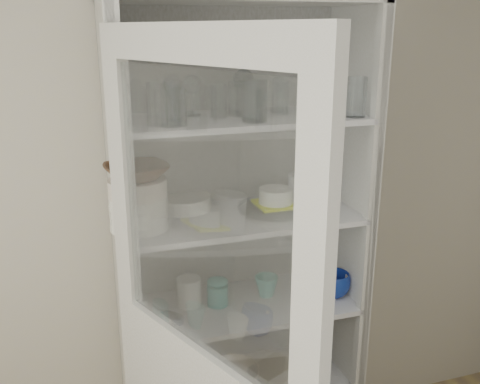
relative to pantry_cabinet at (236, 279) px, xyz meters
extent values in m
cube|color=beige|center=(-0.20, 0.16, 0.36)|extent=(3.60, 0.02, 2.60)
cube|color=#B7B49F|center=(-0.48, -0.06, 0.11)|extent=(0.03, 0.45, 2.10)
cube|color=#B7B49F|center=(0.48, -0.06, 0.11)|extent=(0.03, 0.45, 2.10)
cube|color=gray|center=(0.00, 0.15, 0.11)|extent=(1.00, 0.03, 2.10)
cube|color=silver|center=(0.00, -0.08, -0.09)|extent=(0.94, 0.42, 0.02)
cube|color=silver|center=(0.00, -0.08, 0.31)|extent=(0.94, 0.42, 0.02)
cube|color=silver|center=(0.00, -0.08, 0.71)|extent=(0.94, 0.42, 0.02)
cube|color=#B7B49F|center=(-0.32, -0.70, 1.01)|extent=(0.39, 0.84, 0.10)
cube|color=#B7B49F|center=(-0.48, -0.33, 0.56)|extent=(0.07, 0.10, 0.80)
cube|color=#B7B49F|center=(-0.17, -1.07, 0.56)|extent=(0.07, 0.10, 0.80)
cube|color=silver|center=(-0.32, -0.70, 0.56)|extent=(0.29, 0.67, 0.78)
cylinder|color=silver|center=(-0.27, -0.20, 0.78)|extent=(0.08, 0.08, 0.13)
cylinder|color=silver|center=(-0.29, -0.21, 0.79)|extent=(0.08, 0.08, 0.15)
cylinder|color=silver|center=(0.00, -0.21, 0.80)|extent=(0.09, 0.09, 0.15)
cylinder|color=silver|center=(0.01, -0.18, 0.79)|extent=(0.09, 0.09, 0.14)
cylinder|color=silver|center=(0.02, -0.21, 0.80)|extent=(0.08, 0.08, 0.15)
cylinder|color=silver|center=(0.31, -0.22, 0.79)|extent=(0.08, 0.08, 0.13)
cylinder|color=silver|center=(0.41, -0.22, 0.80)|extent=(0.09, 0.09, 0.15)
cylinder|color=silver|center=(-0.26, -0.07, 0.79)|extent=(0.09, 0.09, 0.14)
cylinder|color=silver|center=(-0.26, -0.09, 0.79)|extent=(0.08, 0.08, 0.14)
cylinder|color=silver|center=(-0.09, -0.08, 0.78)|extent=(0.08, 0.08, 0.12)
cylinder|color=silver|center=(-0.01, -0.05, 0.79)|extent=(0.08, 0.08, 0.13)
cylinder|color=silver|center=(0.17, -0.06, 0.79)|extent=(0.09, 0.09, 0.13)
cylinder|color=white|center=(-0.41, -0.10, 0.38)|extent=(0.22, 0.22, 0.13)
cylinder|color=white|center=(-0.20, 0.08, 0.35)|extent=(0.23, 0.23, 0.06)
cylinder|color=silver|center=(-0.41, -0.10, 0.48)|extent=(0.24, 0.24, 0.07)
imported|color=#4F2D19|center=(-0.41, -0.10, 0.54)|extent=(0.26, 0.26, 0.06)
cylinder|color=silver|center=(0.16, -0.05, 0.33)|extent=(0.36, 0.36, 0.02)
cube|color=#FAF91E|center=(0.16, -0.05, 0.34)|extent=(0.16, 0.16, 0.01)
cylinder|color=white|center=(0.16, -0.05, 0.38)|extent=(0.14, 0.14, 0.06)
cylinder|color=silver|center=(0.29, -0.05, 0.39)|extent=(0.14, 0.14, 0.14)
imported|color=navy|center=(0.41, -0.13, -0.03)|extent=(0.17, 0.17, 0.11)
imported|color=#1E7D71|center=(0.13, -0.04, -0.03)|extent=(0.12, 0.12, 0.09)
imported|color=white|center=(0.28, -0.16, -0.03)|extent=(0.10, 0.10, 0.09)
cylinder|color=#1E7D71|center=(-0.10, -0.05, -0.03)|extent=(0.09, 0.09, 0.09)
ellipsoid|color=#1E7D71|center=(-0.10, -0.05, 0.02)|extent=(0.09, 0.09, 0.02)
cylinder|color=#AAADBF|center=(-0.33, -0.14, -0.06)|extent=(0.09, 0.09, 0.04)
cylinder|color=white|center=(-0.21, -0.01, -0.02)|extent=(0.11, 0.11, 0.12)
imported|color=silver|center=(-0.03, -0.06, -0.44)|extent=(0.29, 0.29, 0.07)
cube|color=#B4B4B4|center=(0.15, -0.07, -0.45)|extent=(0.23, 0.20, 0.06)
cylinder|color=silver|center=(-0.33, -0.16, 0.79)|extent=(0.07, 0.07, 0.15)
cylinder|color=silver|center=(0.01, -0.08, 0.79)|extent=(0.07, 0.07, 0.14)
camera|label=1|loc=(-0.64, -2.01, 1.04)|focal=40.00mm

